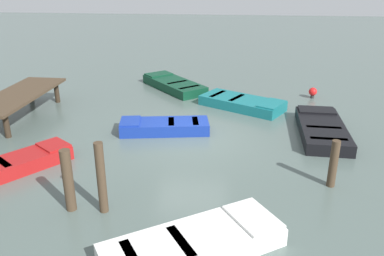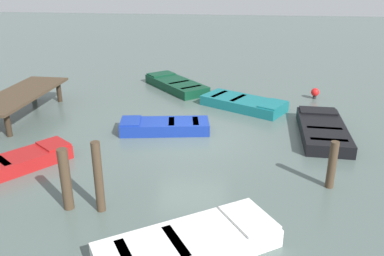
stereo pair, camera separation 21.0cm
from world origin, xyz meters
name	(u,v)px [view 2 (the right image)]	position (x,y,z in m)	size (l,w,h in m)	color
ground_plane	(192,137)	(0.00, 0.00, 0.00)	(80.00, 80.00, 0.00)	#4C5B56
dock_segment	(20,96)	(1.33, 6.84, 0.83)	(4.93, 1.81, 0.95)	#423323
rowboat_teal	(244,103)	(3.34, -1.76, 0.22)	(2.95, 3.68, 0.46)	#14666B
rowboat_black	(323,130)	(0.73, -4.47, 0.22)	(3.70, 1.63, 0.46)	black
rowboat_white	(190,244)	(-5.92, -0.67, 0.22)	(3.14, 3.83, 0.46)	silver
rowboat_dark_green	(176,84)	(5.88, 1.50, 0.22)	(3.74, 3.47, 0.46)	#0C3823
rowboat_red	(14,163)	(-2.98, 4.78, 0.22)	(3.20, 2.80, 0.46)	maroon
rowboat_blue	(164,126)	(0.40, 1.04, 0.22)	(1.57, 3.22, 0.46)	navy
mooring_piling_center	(66,180)	(-4.66, 2.43, 0.78)	(0.25, 0.25, 1.57)	#423323
mooring_piling_mid_left	(332,165)	(-2.88, -4.01, 0.65)	(0.22, 0.22, 1.31)	#423323
mooring_piling_mid_right	(98,177)	(-4.66, 1.62, 0.89)	(0.21, 0.21, 1.79)	#423323
marker_buoy	(315,92)	(5.04, -4.90, 0.29)	(0.36, 0.36, 0.48)	#262626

